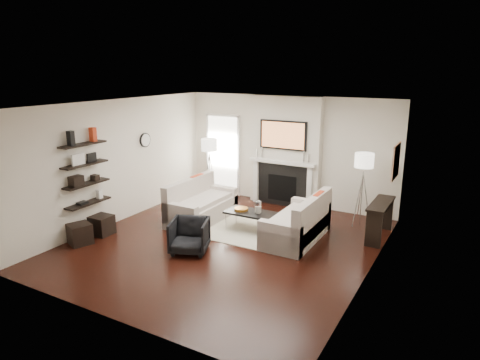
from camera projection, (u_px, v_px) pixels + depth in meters
The scene contains 71 objects.
room_envelope at pixel (224, 177), 8.07m from camera, with size 6.00×6.00×6.00m.
chimney_breast at pixel (285, 152), 10.49m from camera, with size 1.80×0.25×2.70m, color silver.
fireplace_surround at pixel (282, 185), 10.59m from camera, with size 1.30×0.02×1.04m, color black.
firebox at pixel (282, 188), 10.61m from camera, with size 0.75×0.02×0.65m, color black.
mantel_pilaster_l at pixel (256, 181), 10.90m from camera, with size 0.12×0.08×1.10m, color white.
mantel_pilaster_r at pixel (309, 188), 10.22m from camera, with size 0.12×0.08×1.10m, color white.
mantel_shelf at pixel (282, 162), 10.40m from camera, with size 1.70×0.18×0.07m, color white.
tv_body at pixel (283, 135), 10.25m from camera, with size 1.20×0.06×0.70m, color black.
tv_screen at pixel (283, 135), 10.22m from camera, with size 1.10×0.01×0.62m, color #BF723F.
candlestick_l_tall at pixel (262, 152), 10.62m from camera, with size 0.04×0.04×0.30m, color silver.
candlestick_l_short at pixel (257, 153), 10.69m from camera, with size 0.04×0.04×0.24m, color silver.
candlestick_r_tall at pixel (304, 157), 10.10m from camera, with size 0.04×0.04×0.30m, color silver.
candlestick_r_short at pixel (309, 159), 10.04m from camera, with size 0.04×0.04×0.24m, color silver.
hallway_panel at pixel (223, 155), 11.53m from camera, with size 0.90×0.02×2.10m, color white.
door_trim_l at pixel (208, 154), 11.75m from camera, with size 0.06×0.06×2.16m, color white.
door_trim_r at pixel (239, 157), 11.29m from camera, with size 0.06×0.06×2.16m, color white.
door_trim_top at pixel (223, 115), 11.24m from camera, with size 1.02×0.06×0.06m, color white.
rug at pixel (254, 228), 9.17m from camera, with size 2.60×2.00×0.01m, color beige.
loveseat_left_base at pixel (202, 211), 9.64m from camera, with size 0.85×1.80×0.42m, color beige.
loveseat_left_back at pixel (190, 196), 9.72m from camera, with size 0.18×1.80×0.80m, color beige.
loveseat_left_arm_n at pixel (180, 218), 8.94m from camera, with size 0.85×0.18×0.60m, color beige.
loveseat_left_arm_s at pixel (221, 198), 10.30m from camera, with size 0.85×0.18×0.60m, color beige.
loveseat_left_cushion at pixel (204, 200), 9.55m from camera, with size 0.63×1.44×0.10m, color beige.
pillow_left_orange at pixel (197, 184), 9.92m from camera, with size 0.10×0.42×0.42m, color #B93416.
pillow_left_charcoal at pixel (181, 191), 9.42m from camera, with size 0.10×0.40×0.40m, color black.
loveseat_right_base at pixel (296, 229), 8.56m from camera, with size 0.85×1.80×0.42m, color beige.
loveseat_right_back at pixel (313, 217), 8.33m from camera, with size 0.18×1.80×0.80m, color beige.
loveseat_right_arm_n at pixel (280, 239), 7.86m from camera, with size 0.85×0.18×0.60m, color beige.
loveseat_right_arm_s at pixel (310, 213), 9.22m from camera, with size 0.85×0.18×0.60m, color beige.
loveseat_right_cushion at pixel (294, 217), 8.52m from camera, with size 0.63×1.44×0.10m, color beige.
pillow_right_orange at pixel (318, 203), 8.53m from camera, with size 0.10×0.42×0.42m, color #B93416.
pillow_right_charcoal at pixel (308, 212), 8.02m from camera, with size 0.10×0.40×0.40m, color black.
coffee_table at pixel (252, 213), 8.95m from camera, with size 1.10×0.55×0.04m, color black.
coffee_leg_nw at pixel (226, 222), 9.05m from camera, with size 0.02×0.02×0.38m, color silver.
coffee_leg_ne at pixel (268, 230), 8.58m from camera, with size 0.02×0.02×0.38m, color silver.
coffee_leg_sw at pixel (236, 215), 9.42m from camera, with size 0.02×0.02×0.38m, color silver.
coffee_leg_se at pixel (278, 223), 8.95m from camera, with size 0.02×0.02×0.38m, color silver.
hurricane_glass at pixel (258, 207), 8.84m from camera, with size 0.14×0.14×0.24m, color white.
hurricane_candle at pixel (258, 210), 8.85m from camera, with size 0.10×0.10×0.15m, color white.
copper_bowl at pixel (241, 209), 9.05m from camera, with size 0.30×0.30×0.05m, color #B76D1E.
armchair at pixel (189, 234), 7.95m from camera, with size 0.67×0.63×0.69m, color black.
lamp_left_post at pixel (210, 177), 11.07m from camera, with size 0.02×0.02×1.20m, color silver.
lamp_left_shade at pixel (209, 145), 10.85m from camera, with size 0.40×0.40×0.30m, color white.
lamp_left_leg_a at pixel (213, 178), 11.02m from camera, with size 0.02×0.02×1.25m, color silver.
lamp_left_leg_b at pixel (210, 176), 11.18m from camera, with size 0.02×0.02×1.25m, color silver.
lamp_left_leg_c at pixel (206, 178), 11.02m from camera, with size 0.02×0.02×1.25m, color silver.
lamp_right_post at pixel (361, 199), 9.25m from camera, with size 0.02×0.02×1.20m, color silver.
lamp_right_shade at pixel (364, 160), 9.03m from camera, with size 0.40×0.40×0.30m, color white.
lamp_right_leg_a at pixel (367, 199), 9.20m from camera, with size 0.02×0.02×1.25m, color silver.
lamp_right_leg_b at pixel (360, 197), 9.35m from camera, with size 0.02×0.02×1.25m, color silver.
lamp_right_leg_c at pixel (358, 199), 9.19m from camera, with size 0.02×0.02×1.25m, color silver.
console_top at pixel (381, 203), 8.50m from camera, with size 0.35×1.20×0.04m, color black.
console_leg_n at pixel (373, 230), 8.14m from camera, with size 0.30×0.04×0.71m, color black.
console_leg_s at pixel (385, 213), 9.06m from camera, with size 0.30×0.04×0.71m, color black.
wall_art at pixel (396, 161), 8.45m from camera, with size 0.03×0.70×0.70m, color tan.
shelf_bottom at pixel (88, 203), 8.63m from camera, with size 0.25×1.00×0.04m, color black.
shelf_lower at pixel (87, 184), 8.53m from camera, with size 0.25×1.00×0.04m, color black.
shelf_upper at pixel (85, 164), 8.43m from camera, with size 0.25×1.00×0.04m, color black.
shelf_top at pixel (83, 144), 8.33m from camera, with size 0.25×1.00×0.04m, color black.
decor_magfile_a at pixel (71, 138), 8.06m from camera, with size 0.12×0.10×0.28m, color black.
decor_magfile_b at pixel (93, 134), 8.51m from camera, with size 0.12×0.10×0.28m, color #B93416.
decor_frame_a at pixel (78, 159), 8.28m from camera, with size 0.04×0.30×0.22m, color white.
decor_frame_b at pixel (92, 157), 8.56m from camera, with size 0.04×0.22×0.18m, color black.
decor_wine_rack at pixel (76, 181), 8.30m from camera, with size 0.18×0.25×0.20m, color black.
decor_box_small at pixel (95, 178), 8.70m from camera, with size 0.15×0.12×0.12m, color black.
decor_books at pixel (82, 203), 8.49m from camera, with size 0.14×0.20×0.05m, color black.
decor_box_tall at pixel (99, 194), 8.86m from camera, with size 0.10×0.10×0.18m, color white.
clock_rim at pixel (145, 140), 10.03m from camera, with size 0.34×0.34×0.04m, color black.
clock_face at pixel (146, 140), 10.02m from camera, with size 0.29×0.29×0.01m, color white.
ottoman_near at pixel (102, 225), 8.83m from camera, with size 0.40×0.40×0.40m, color black.
ottoman_far at pixel (80, 234), 8.35m from camera, with size 0.40×0.40×0.40m, color black.
Camera 1 is at (4.09, -6.67, 3.35)m, focal length 32.00 mm.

